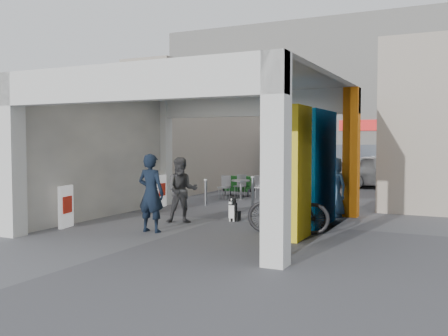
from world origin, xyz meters
The scene contains 21 objects.
ground centered at (0.00, 0.00, 0.00)m, with size 90.00×90.00×0.00m, color #57575C.
arcade_canopy centered at (0.54, -0.82, 2.30)m, with size 6.40×6.45×6.40m.
far_building centered at (0.00, 13.99, 3.99)m, with size 18.00×4.08×8.00m.
plaza_bldg_left centered at (-4.50, 7.50, 2.50)m, with size 2.00×9.00×5.00m, color #A89D8B.
plaza_bldg_right centered at (4.50, 7.50, 2.50)m, with size 2.00×9.00×5.00m, color #A89D8B.
bollard_left centered at (-1.62, 2.29, 0.42)m, with size 0.09×0.09×0.83m, color gray.
bollard_center centered at (-0.12, 2.56, 0.48)m, with size 0.09×0.09×0.95m, color gray.
bollard_right centered at (1.58, 2.54, 0.42)m, with size 0.09×0.09×0.84m, color gray.
advert_board_near centered at (-2.75, -2.69, 0.51)m, with size 0.20×0.55×1.00m.
advert_board_far centered at (-2.75, 1.44, 0.51)m, with size 0.12×0.55×1.00m.
cafe_set centered at (-1.45, 4.66, 0.29)m, with size 1.37×1.11×0.83m.
produce_stand centered at (-1.86, 5.42, 0.29)m, with size 1.12×0.60×0.73m.
crate_stack centered at (0.81, 7.98, 0.28)m, with size 0.51×0.43×0.56m.
border_collie centered at (0.44, -0.07, 0.25)m, with size 0.23×0.46×0.64m.
man_with_dog centered at (-0.59, -2.30, 0.89)m, with size 0.65×0.42×1.77m, color black.
man_back_turned centered at (-0.61, -0.91, 0.83)m, with size 0.80×0.62×1.65m, color #3D3D3F.
man_elderly centered at (2.59, 1.79, 0.82)m, with size 0.80×0.52×1.63m, color #5F8DB9.
man_crates centered at (0.65, 7.78, 0.89)m, with size 1.04×0.43×1.77m, color black.
bicycle_front centered at (2.07, 0.00, 0.48)m, with size 0.64×1.83×0.96m, color black.
bicycle_rear centered at (2.27, -1.15, 0.55)m, with size 0.52×1.83×1.10m, color black.
white_van centered at (2.78, 11.00, 0.75)m, with size 1.78×4.42×1.51m, color silver.
Camera 1 is at (5.76, -11.67, 2.05)m, focal length 40.00 mm.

